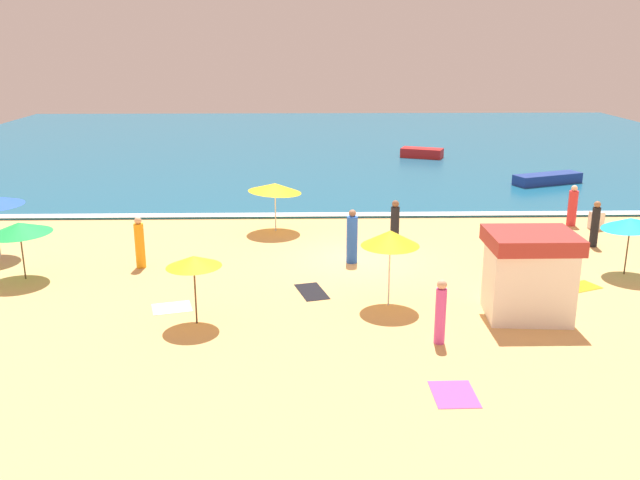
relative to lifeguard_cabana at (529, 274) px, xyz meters
name	(u,v)px	position (x,y,z in m)	size (l,w,h in m)	color
ground_plane	(355,260)	(-4.52, 5.35, -1.28)	(60.00, 60.00, 0.00)	#E5B26B
ocean_water	(328,144)	(-4.52, 33.35, -1.23)	(60.00, 44.00, 0.10)	#196084
wave_breaker_foam	(345,214)	(-4.52, 11.65, -1.18)	(57.00, 0.70, 0.01)	white
lifeguard_cabana	(529,274)	(0.00, 0.00, 0.00)	(2.44, 2.05, 2.51)	white
beach_umbrella_0	(275,188)	(-7.56, 9.31, 0.56)	(2.47, 2.45, 2.09)	silver
beach_umbrella_3	(194,261)	(-9.41, -0.31, 0.55)	(2.10, 2.10, 2.00)	#4C3823
beach_umbrella_4	(390,238)	(-3.86, 0.93, 0.82)	(2.44, 2.44, 2.34)	silver
beach_umbrella_5	(631,223)	(4.51, 3.56, 0.52)	(2.08, 2.05, 2.08)	#4C3823
beach_umbrella_6	(19,228)	(-15.69, 3.55, 0.48)	(2.74, 2.74, 1.98)	#4C3823
beachgoer_0	(441,312)	(-2.84, -1.76, -0.41)	(0.34, 0.34, 1.76)	#D84CA5
beachgoer_1	(140,244)	(-12.09, 4.67, -0.42)	(0.41, 0.41, 1.82)	orange
beachgoer_2	(596,220)	(5.90, 9.32, -0.89)	(0.60, 0.60, 0.94)	white
beachgoer_3	(572,207)	(5.07, 9.90, -0.47)	(0.43, 0.43, 1.76)	red
beachgoer_4	(352,238)	(-4.68, 5.05, -0.37)	(0.56, 0.56, 1.95)	blue
beachgoer_5	(595,225)	(4.76, 6.80, -0.41)	(0.39, 0.39, 1.79)	black
beachgoer_6	(395,222)	(-2.82, 7.63, -0.48)	(0.38, 0.38, 1.67)	black
beach_towel_0	(312,292)	(-6.15, 2.11, -1.28)	(1.15, 1.72, 0.01)	black
beach_towel_1	(172,308)	(-10.33, 0.85, -1.28)	(1.34, 1.19, 0.01)	white
beach_towel_2	(548,232)	(3.74, 8.82, -1.28)	(1.54, 1.37, 0.01)	black
beach_towel_3	(573,288)	(2.27, 2.25, -1.28)	(1.96, 1.46, 0.01)	orange
beach_towel_4	(454,394)	(-3.02, -4.49, -1.28)	(0.99, 1.28, 0.01)	#D84CA5
small_boat_0	(548,179)	(6.89, 18.16, -0.90)	(4.04, 2.41, 0.56)	navy
small_boat_1	(422,153)	(1.48, 26.96, -0.88)	(2.95, 2.12, 0.61)	red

